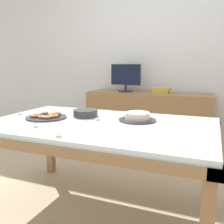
# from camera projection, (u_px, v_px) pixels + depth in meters

# --- Properties ---
(ground_plane) EXTENTS (12.00, 12.00, 0.00)m
(ground_plane) POSITION_uv_depth(u_px,v_px,m) (100.00, 210.00, 2.06)
(ground_plane) COLOR tan
(wall_back) EXTENTS (8.00, 0.10, 2.60)m
(wall_back) POSITION_uv_depth(u_px,v_px,m) (155.00, 57.00, 3.52)
(wall_back) COLOR silver
(wall_back) RESTS_ON ground
(dining_table) EXTENTS (1.76, 1.09, 0.74)m
(dining_table) POSITION_uv_depth(u_px,v_px,m) (99.00, 132.00, 1.94)
(dining_table) COLOR silver
(dining_table) RESTS_ON ground
(sideboard) EXTENTS (1.66, 0.44, 0.82)m
(sideboard) POSITION_uv_depth(u_px,v_px,m) (148.00, 122.00, 3.41)
(sideboard) COLOR olive
(sideboard) RESTS_ON ground
(computer_monitor) EXTENTS (0.42, 0.20, 0.38)m
(computer_monitor) POSITION_uv_depth(u_px,v_px,m) (126.00, 78.00, 3.42)
(computer_monitor) COLOR #262628
(computer_monitor) RESTS_ON sideboard
(book_stack) EXTENTS (0.24, 0.18, 0.07)m
(book_stack) POSITION_uv_depth(u_px,v_px,m) (161.00, 90.00, 3.26)
(book_stack) COLOR #B29933
(book_stack) RESTS_ON sideboard
(cake_chocolate_round) EXTENTS (0.30, 0.30, 0.07)m
(cake_chocolate_round) POSITION_uv_depth(u_px,v_px,m) (137.00, 117.00, 1.97)
(cake_chocolate_round) COLOR #333338
(cake_chocolate_round) RESTS_ON dining_table
(pastry_platter) EXTENTS (0.34, 0.34, 0.04)m
(pastry_platter) POSITION_uv_depth(u_px,v_px,m) (46.00, 116.00, 2.08)
(pastry_platter) COLOR #333338
(pastry_platter) RESTS_ON dining_table
(plate_stack) EXTENTS (0.21, 0.21, 0.06)m
(plate_stack) POSITION_uv_depth(u_px,v_px,m) (86.00, 113.00, 2.14)
(plate_stack) COLOR #333338
(plate_stack) RESTS_ON dining_table
(tealight_near_front) EXTENTS (0.04, 0.04, 0.04)m
(tealight_near_front) POSITION_uv_depth(u_px,v_px,m) (98.00, 119.00, 1.99)
(tealight_near_front) COLOR silver
(tealight_near_front) RESTS_ON dining_table
(tealight_near_cakes) EXTENTS (0.04, 0.04, 0.04)m
(tealight_near_cakes) POSITION_uv_depth(u_px,v_px,m) (19.00, 114.00, 2.22)
(tealight_near_cakes) COLOR silver
(tealight_near_cakes) RESTS_ON dining_table
(tealight_right_edge) EXTENTS (0.04, 0.04, 0.04)m
(tealight_right_edge) POSITION_uv_depth(u_px,v_px,m) (36.00, 126.00, 1.77)
(tealight_right_edge) COLOR silver
(tealight_right_edge) RESTS_ON dining_table
(tealight_left_edge) EXTENTS (0.04, 0.04, 0.04)m
(tealight_left_edge) POSITION_uv_depth(u_px,v_px,m) (58.00, 135.00, 1.52)
(tealight_left_edge) COLOR silver
(tealight_left_edge) RESTS_ON dining_table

